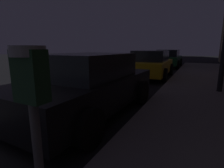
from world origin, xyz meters
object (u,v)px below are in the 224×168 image
Objects in this scene: car_yellow_cab at (151,64)px; car_green at (168,58)px; car_black at (89,84)px; parking_meter at (33,106)px.

car_yellow_cab is 5.91m from car_green.
parking_meter is at bearing -62.17° from car_black.
car_black is 5.94m from car_yellow_cab.
car_green is at bearing 90.00° from car_yellow_cab.
parking_meter is 14.63m from car_green.
car_green is at bearing 89.99° from car_black.
parking_meter reaches higher than car_yellow_cab.
parking_meter is at bearing -80.65° from car_yellow_cab.
parking_meter is 0.34× the size of car_black.
car_black and car_yellow_cab have the same top height.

